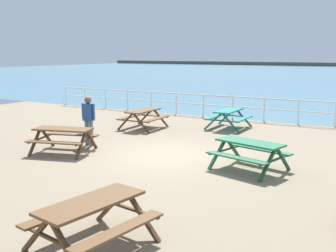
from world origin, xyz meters
TOP-DOWN VIEW (x-y plane):
  - ground_plane at (0.00, 0.00)m, footprint 30.00×24.00m
  - seaward_railing at (-0.00, 7.75)m, footprint 23.07×0.07m
  - picnic_table_near_right at (2.68, -0.17)m, footprint 2.12×1.91m
  - picnic_table_mid_centre at (-3.04, -1.21)m, footprint 2.15×1.95m
  - picnic_table_far_left at (-0.02, 5.30)m, footprint 1.54×1.80m
  - picnic_table_far_right at (1.87, -5.65)m, footprint 1.79×2.02m
  - picnic_table_seaward at (-3.10, 3.50)m, footprint 1.57×1.83m
  - visitor at (-3.00, -0.03)m, footprint 0.53×0.24m

SIDE VIEW (x-z plane):
  - ground_plane at x=0.00m, z-range -0.20..0.00m
  - picnic_table_near_right at x=2.68m, z-range 0.19..0.98m
  - picnic_table_mid_centre at x=-3.04m, z-range 0.19..0.98m
  - picnic_table_far_left at x=-0.02m, z-range 0.19..0.98m
  - picnic_table_far_right at x=1.87m, z-range 0.19..0.98m
  - picnic_table_seaward at x=-3.10m, z-range 0.19..0.98m
  - seaward_railing at x=0.00m, z-range 0.19..1.27m
  - visitor at x=-3.00m, z-range 0.12..1.78m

